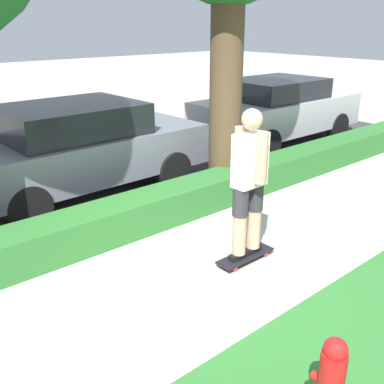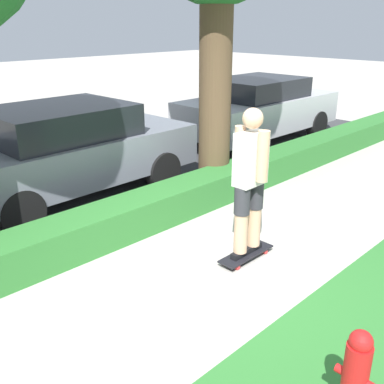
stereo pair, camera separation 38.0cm
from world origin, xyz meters
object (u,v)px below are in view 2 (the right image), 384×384
skater_person (250,180)px  parked_car_middle (67,149)px  fire_hydrant (355,379)px  skateboard (246,254)px  parked_car_rear (258,108)px

skater_person → parked_car_middle: (-0.37, 3.50, -0.25)m
skater_person → fire_hydrant: (-1.37, -2.06, -0.64)m
skateboard → parked_car_middle: (-0.37, 3.50, 0.73)m
skateboard → parked_car_middle: size_ratio=0.19×
skater_person → parked_car_rear: size_ratio=0.43×
skater_person → parked_car_rear: skater_person is taller
skater_person → fire_hydrant: bearing=-123.7°
fire_hydrant → skateboard: bearing=56.3°
parked_car_rear → fire_hydrant: bearing=-138.0°
parked_car_middle → skater_person: bearing=-85.0°
parked_car_middle → parked_car_rear: bearing=-0.9°
fire_hydrant → parked_car_rear: bearing=42.1°
parked_car_rear → fire_hydrant: parked_car_rear is taller
parked_car_rear → fire_hydrant: (-6.18, -5.59, -0.39)m
skater_person → parked_car_middle: 3.53m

